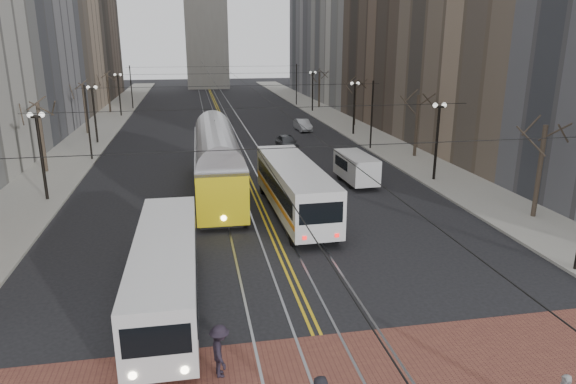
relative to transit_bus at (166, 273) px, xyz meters
name	(u,v)px	position (x,y,z in m)	size (l,w,h in m)	color
ground	(311,321)	(5.34, -2.31, -1.40)	(260.00, 260.00, 0.00)	black
sidewalk_left	(96,132)	(-9.66, 42.69, -1.33)	(5.00, 140.00, 0.15)	gray
sidewalk_right	(346,124)	(20.34, 42.69, -1.33)	(5.00, 140.00, 0.15)	gray
streetcar_rails	(226,129)	(5.34, 42.69, -1.40)	(4.80, 130.00, 0.02)	gray
centre_lines	(226,129)	(5.34, 42.69, -1.40)	(0.42, 130.00, 0.01)	gold
lamp_posts	(238,127)	(5.34, 26.44, 1.40)	(27.60, 57.20, 5.60)	black
street_trees	(232,117)	(5.34, 32.94, 1.40)	(31.68, 53.28, 5.60)	#382D23
trolley_wires	(232,108)	(5.34, 32.52, 2.37)	(25.96, 120.00, 6.60)	black
transit_bus	(166,273)	(0.00, 0.00, 0.00)	(2.34, 11.22, 2.81)	silver
streetcar	(217,168)	(2.84, 15.36, 0.44)	(2.90, 15.60, 3.68)	gold
rear_bus	(294,190)	(7.14, 9.97, 0.16)	(2.60, 11.98, 3.12)	silver
cargo_van	(356,169)	(13.01, 16.08, -0.31)	(1.90, 4.95, 2.19)	#BDBDBD
sedan_grey	(287,142)	(10.27, 29.19, -0.69)	(1.69, 4.19, 1.43)	#3E4045
sedan_silver	(303,125)	(14.10, 39.64, -0.74)	(1.40, 4.01, 1.32)	#A5A8AD
pedestrian_d	(220,351)	(1.79, -4.95, -0.52)	(1.13, 0.65, 1.75)	black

